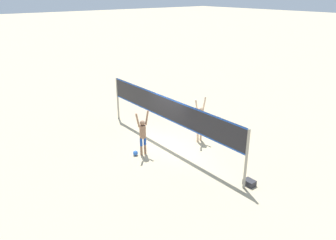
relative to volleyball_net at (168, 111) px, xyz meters
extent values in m
plane|color=#C6B28C|center=(0.00, 0.00, -1.71)|extent=(200.00, 200.00, 0.00)
cylinder|color=gray|center=(-4.46, 0.00, -0.54)|extent=(0.10, 0.10, 2.35)
cylinder|color=gray|center=(4.46, 0.00, -0.54)|extent=(0.10, 0.10, 2.35)
cube|color=black|center=(0.00, 0.00, 0.12)|extent=(8.81, 0.02, 1.05)
cube|color=#1E4CB2|center=(0.00, 0.00, 0.61)|extent=(8.81, 0.03, 0.06)
cube|color=#1E4CB2|center=(0.00, 0.00, -0.38)|extent=(8.81, 0.03, 0.06)
cylinder|color=#8C664C|center=(-0.02, -1.48, -1.49)|extent=(0.11, 0.11, 0.45)
cylinder|color=#1E47A5|center=(-0.02, -1.48, -1.08)|extent=(0.12, 0.12, 0.37)
cylinder|color=#8C664C|center=(-0.02, -1.28, -1.49)|extent=(0.11, 0.11, 0.45)
cylinder|color=#1E47A5|center=(-0.02, -1.28, -1.08)|extent=(0.12, 0.12, 0.37)
cylinder|color=#8C664C|center=(-0.02, -1.38, -0.61)|extent=(0.28, 0.28, 0.58)
sphere|color=#8C664C|center=(-0.02, -1.38, -0.21)|extent=(0.22, 0.22, 0.22)
cylinder|color=#8C664C|center=(-0.02, -1.62, -0.04)|extent=(0.08, 0.21, 0.65)
cylinder|color=#8C664C|center=(-0.02, -1.14, -0.04)|extent=(0.08, 0.21, 0.65)
cylinder|color=beige|center=(0.51, 1.61, -1.47)|extent=(0.11, 0.11, 0.48)
cylinder|color=#267F3F|center=(0.51, 1.61, -1.03)|extent=(0.12, 0.12, 0.40)
cylinder|color=beige|center=(0.51, 1.41, -1.47)|extent=(0.11, 0.11, 0.48)
cylinder|color=#267F3F|center=(0.51, 1.41, -1.03)|extent=(0.12, 0.12, 0.40)
cylinder|color=beige|center=(0.51, 1.51, -0.53)|extent=(0.28, 0.28, 0.62)
sphere|color=beige|center=(0.51, 1.51, -0.09)|extent=(0.24, 0.24, 0.24)
cylinder|color=beige|center=(0.51, 1.76, 0.10)|extent=(0.08, 0.22, 0.70)
cylinder|color=beige|center=(0.51, 1.27, 0.10)|extent=(0.08, 0.22, 0.70)
sphere|color=blue|center=(-0.15, -1.71, -1.60)|extent=(0.22, 0.22, 0.22)
cube|color=#2D2D33|center=(4.48, 0.30, -1.61)|extent=(0.42, 0.32, 0.22)
camera|label=1|loc=(10.73, -8.57, 5.06)|focal=35.00mm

